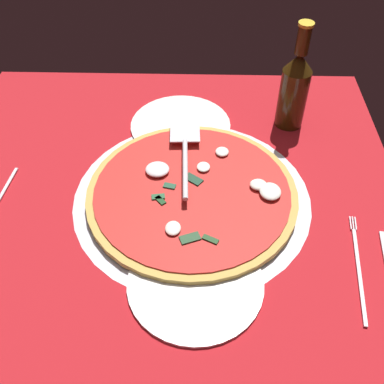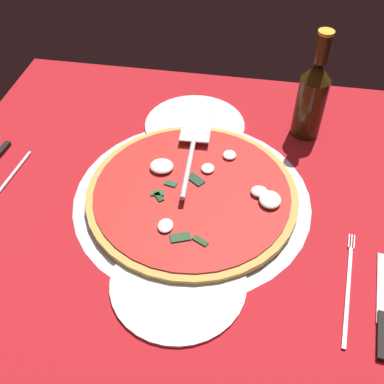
{
  "view_description": "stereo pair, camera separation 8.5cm",
  "coord_description": "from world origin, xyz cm",
  "views": [
    {
      "loc": [
        56.88,
        6.43,
        62.86
      ],
      "look_at": [
        -1.95,
        4.96,
        1.85
      ],
      "focal_mm": 42.53,
      "sensor_mm": 36.0,
      "label": 1
    },
    {
      "loc": [
        56.06,
        14.86,
        62.86
      ],
      "look_at": [
        -1.95,
        4.96,
        1.85
      ],
      "focal_mm": 42.53,
      "sensor_mm": 36.0,
      "label": 2
    }
  ],
  "objects": [
    {
      "name": "pizza_pan",
      "position": [
        -1.95,
        4.96,
        0.42
      ],
      "size": [
        44.55,
        44.55,
        0.85
      ],
      "primitive_type": "cylinder",
      "color": "silver",
      "rests_on": "ground_plane"
    },
    {
      "name": "pizza_server",
      "position": [
        -12.43,
        3.31,
        3.94
      ],
      "size": [
        25.37,
        6.5,
        1.0
      ],
      "rotation": [
        0.0,
        0.0,
        3.18
      ],
      "color": "silver",
      "rests_on": "pizza"
    },
    {
      "name": "place_setting_far",
      "position": [
        15.24,
        35.14,
        0.36
      ],
      "size": [
        22.75,
        13.49,
        1.4
      ],
      "rotation": [
        0.0,
        0.0,
        3.02
      ],
      "color": "white",
      "rests_on": "ground_plane"
    },
    {
      "name": "ground_plane",
      "position": [
        0.0,
        0.0,
        -0.4
      ],
      "size": [
        90.08,
        90.08,
        0.8
      ],
      "primitive_type": "cube",
      "color": "#AA181F"
    },
    {
      "name": "pizza",
      "position": [
        -2.01,
        5.1,
        1.6
      ],
      "size": [
        39.47,
        39.47,
        2.77
      ],
      "color": "tan",
      "rests_on": "pizza_pan"
    },
    {
      "name": "dinner_plate_right",
      "position": [
        17.01,
        5.97,
        0.5
      ],
      "size": [
        21.87,
        21.87,
        1.0
      ],
      "primitive_type": "cylinder",
      "color": "white",
      "rests_on": "ground_plane"
    },
    {
      "name": "beer_bottle",
      "position": [
        -25.37,
        25.83,
        9.53
      ],
      "size": [
        6.09,
        6.09,
        23.81
      ],
      "color": "#34220A",
      "rests_on": "ground_plane"
    },
    {
      "name": "dinner_plate_left",
      "position": [
        -23.64,
        1.87,
        0.5
      ],
      "size": [
        22.06,
        22.06,
        1.0
      ],
      "primitive_type": "cylinder",
      "color": "white",
      "rests_on": "ground_plane"
    }
  ]
}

